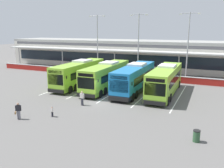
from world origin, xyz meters
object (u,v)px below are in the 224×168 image
at_px(coach_bus_leftmost, 79,74).
at_px(pedestrian_child, 52,111).
at_px(coach_bus_centre, 135,79).
at_px(litter_bin, 196,136).
at_px(coach_bus_right_centre, 165,81).
at_px(lamp_post_centre, 138,41).
at_px(pedestrian_with_handbag, 18,110).
at_px(lamp_post_east, 188,42).
at_px(pedestrian_in_dark_coat, 82,98).
at_px(lamp_post_west, 97,40).
at_px(coach_bus_left_centre, 106,76).

distance_m(coach_bus_leftmost, pedestrian_child, 13.51).
distance_m(coach_bus_centre, litter_bin, 15.50).
distance_m(coach_bus_right_centre, lamp_post_centre, 13.00).
xyz_separation_m(coach_bus_leftmost, pedestrian_with_handbag, (2.06, -14.47, -0.93)).
xyz_separation_m(coach_bus_centre, lamp_post_east, (5.55, 10.09, 4.50)).
height_order(pedestrian_child, lamp_post_east, lamp_post_east).
height_order(coach_bus_leftmost, pedestrian_in_dark_coat, coach_bus_leftmost).
bearing_deg(lamp_post_centre, pedestrian_child, -93.54).
relative_size(coach_bus_right_centre, lamp_post_west, 1.11).
relative_size(coach_bus_right_centre, litter_bin, 13.11).
distance_m(pedestrian_with_handbag, lamp_post_east, 27.90).
bearing_deg(pedestrian_in_dark_coat, coach_bus_leftmost, 122.90).
bearing_deg(coach_bus_right_centre, pedestrian_with_handbag, -126.80).
distance_m(coach_bus_centre, lamp_post_east, 12.37).
bearing_deg(coach_bus_left_centre, pedestrian_with_handbag, -100.29).
relative_size(coach_bus_leftmost, coach_bus_right_centre, 1.00).
xyz_separation_m(coach_bus_leftmost, lamp_post_west, (-2.36, 10.69, 4.50)).
bearing_deg(pedestrian_child, pedestrian_in_dark_coat, 78.90).
xyz_separation_m(pedestrian_with_handbag, pedestrian_in_dark_coat, (3.36, 6.09, 0.02)).
bearing_deg(pedestrian_in_dark_coat, litter_bin, -18.55).
xyz_separation_m(coach_bus_left_centre, coach_bus_right_centre, (8.31, 0.35, 0.00)).
relative_size(pedestrian_in_dark_coat, lamp_post_east, 0.15).
relative_size(lamp_post_west, litter_bin, 11.83).
bearing_deg(litter_bin, pedestrian_with_handbag, -173.23).
height_order(coach_bus_centre, pedestrian_child, coach_bus_centre).
bearing_deg(lamp_post_centre, coach_bus_centre, -74.47).
distance_m(coach_bus_left_centre, lamp_post_east, 14.83).
relative_size(coach_bus_centre, lamp_post_east, 1.11).
height_order(pedestrian_with_handbag, pedestrian_child, pedestrian_with_handbag).
bearing_deg(litter_bin, lamp_post_west, 131.12).
distance_m(lamp_post_centre, lamp_post_east, 8.39).
bearing_deg(litter_bin, pedestrian_child, -179.71).
distance_m(lamp_post_east, litter_bin, 23.57).
xyz_separation_m(coach_bus_leftmost, coach_bus_right_centre, (12.94, 0.08, 0.00)).
xyz_separation_m(pedestrian_with_handbag, litter_bin, (15.89, 1.89, -0.39)).
relative_size(coach_bus_centre, pedestrian_in_dark_coat, 7.53).
distance_m(coach_bus_right_centre, pedestrian_child, 15.28).
relative_size(lamp_post_west, lamp_post_centre, 1.00).
bearing_deg(coach_bus_centre, pedestrian_child, -108.72).
xyz_separation_m(pedestrian_in_dark_coat, lamp_post_west, (-7.78, 19.07, 5.42)).
xyz_separation_m(lamp_post_centre, lamp_post_east, (8.39, -0.13, 0.00)).
distance_m(pedestrian_in_dark_coat, litter_bin, 13.23).
bearing_deg(lamp_post_centre, coach_bus_right_centre, -55.22).
bearing_deg(coach_bus_leftmost, pedestrian_child, -70.10).
bearing_deg(coach_bus_right_centre, pedestrian_in_dark_coat, -131.66).
distance_m(pedestrian_in_dark_coat, pedestrian_child, 4.37).
xyz_separation_m(pedestrian_child, lamp_post_east, (9.79, 22.62, 5.75)).
height_order(coach_bus_left_centre, lamp_post_centre, lamp_post_centre).
bearing_deg(coach_bus_leftmost, lamp_post_east, 34.76).
bearing_deg(coach_bus_centre, coach_bus_right_centre, 2.84).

